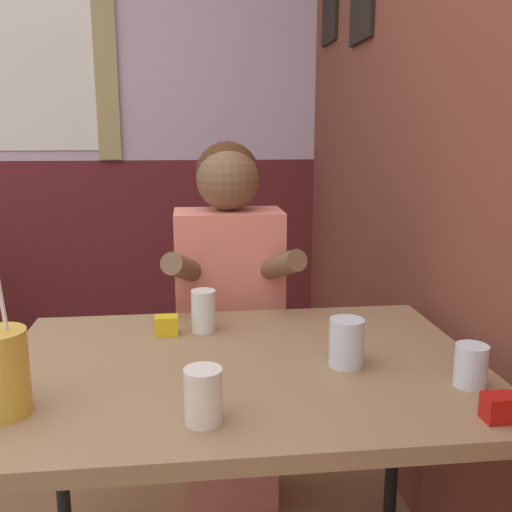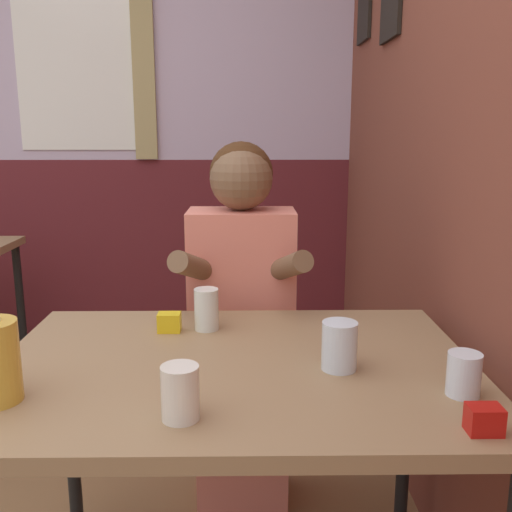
% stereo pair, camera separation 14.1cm
% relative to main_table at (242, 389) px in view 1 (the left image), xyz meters
% --- Properties ---
extents(brick_wall_right, '(0.08, 4.39, 2.70)m').
position_rel_main_table_xyz_m(brick_wall_right, '(0.63, 0.84, 0.68)').
color(brick_wall_right, brown).
rests_on(brick_wall_right, ground_plane).
extents(back_wall, '(5.83, 0.09, 2.70)m').
position_rel_main_table_xyz_m(back_wall, '(-0.83, 2.07, 0.69)').
color(back_wall, silver).
rests_on(back_wall, ground_plane).
extents(main_table, '(1.10, 0.78, 0.74)m').
position_rel_main_table_xyz_m(main_table, '(0.00, 0.00, 0.00)').
color(main_table, '#93704C').
rests_on(main_table, ground_plane).
extents(person_seated, '(0.42, 0.40, 1.23)m').
position_rel_main_table_xyz_m(person_seated, '(0.01, 0.56, -0.03)').
color(person_seated, '#EA7F6B').
rests_on(person_seated, ground_plane).
extents(cocktail_pitcher, '(0.11, 0.11, 0.28)m').
position_rel_main_table_xyz_m(cocktail_pitcher, '(-0.47, -0.18, 0.15)').
color(cocktail_pitcher, gold).
rests_on(cocktail_pitcher, main_table).
extents(glass_near_pitcher, '(0.07, 0.07, 0.09)m').
position_rel_main_table_xyz_m(glass_near_pitcher, '(0.46, -0.17, 0.11)').
color(glass_near_pitcher, silver).
rests_on(glass_near_pitcher, main_table).
extents(glass_center, '(0.07, 0.07, 0.11)m').
position_rel_main_table_xyz_m(glass_center, '(-0.08, 0.23, 0.12)').
color(glass_center, silver).
rests_on(glass_center, main_table).
extents(glass_far_side, '(0.07, 0.07, 0.10)m').
position_rel_main_table_xyz_m(glass_far_side, '(-0.09, -0.26, 0.12)').
color(glass_far_side, silver).
rests_on(glass_far_side, main_table).
extents(glass_by_brick, '(0.08, 0.08, 0.11)m').
position_rel_main_table_xyz_m(glass_by_brick, '(0.23, -0.04, 0.12)').
color(glass_by_brick, silver).
rests_on(glass_by_brick, main_table).
extents(condiment_ketchup, '(0.06, 0.04, 0.05)m').
position_rel_main_table_xyz_m(condiment_ketchup, '(0.44, -0.32, 0.09)').
color(condiment_ketchup, '#B7140F').
rests_on(condiment_ketchup, main_table).
extents(condiment_mustard, '(0.06, 0.04, 0.05)m').
position_rel_main_table_xyz_m(condiment_mustard, '(-0.18, 0.21, 0.09)').
color(condiment_mustard, yellow).
rests_on(condiment_mustard, main_table).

